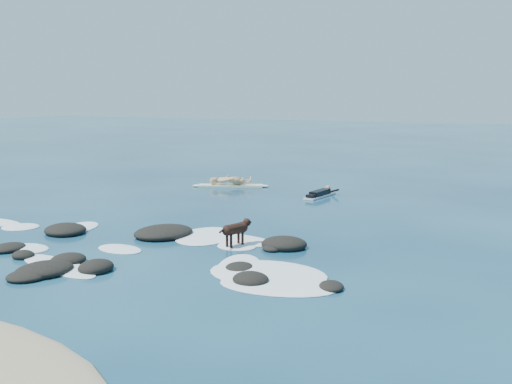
% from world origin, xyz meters
% --- Properties ---
extents(ground, '(160.00, 160.00, 0.00)m').
position_xyz_m(ground, '(0.00, 0.00, 0.00)').
color(ground, '#0A2642').
rests_on(ground, ground).
extents(reef_rocks, '(13.45, 6.33, 0.64)m').
position_xyz_m(reef_rocks, '(-2.14, -1.28, 0.10)').
color(reef_rocks, black).
rests_on(reef_rocks, ground).
extents(breaking_foam, '(13.20, 7.34, 0.12)m').
position_xyz_m(breaking_foam, '(-0.37, -1.23, 0.01)').
color(breaking_foam, white).
rests_on(breaking_foam, ground).
extents(standing_surfer_rig, '(3.33, 1.67, 1.98)m').
position_xyz_m(standing_surfer_rig, '(-2.93, 9.64, 0.78)').
color(standing_surfer_rig, '#EFE9BF').
rests_on(standing_surfer_rig, ground).
extents(paddling_surfer_rig, '(1.00, 2.20, 0.38)m').
position_xyz_m(paddling_surfer_rig, '(1.56, 8.89, 0.13)').
color(paddling_surfer_rig, silver).
rests_on(paddling_surfer_rig, ground).
extents(dog, '(0.57, 1.17, 0.77)m').
position_xyz_m(dog, '(2.02, 0.43, 0.51)').
color(dog, black).
rests_on(dog, ground).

